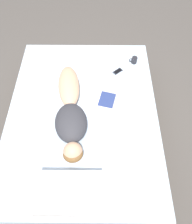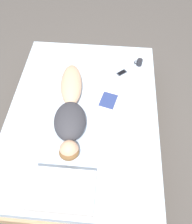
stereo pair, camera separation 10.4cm
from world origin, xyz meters
name	(u,v)px [view 2 (the right image)]	position (x,y,z in m)	size (l,w,h in m)	color
ground_plane	(85,132)	(0.00, 0.00, 0.00)	(12.00, 12.00, 0.00)	#4C4742
bed	(84,122)	(0.00, 0.00, 0.25)	(1.76, 2.34, 0.51)	tan
person	(70,110)	(0.12, 0.06, 0.60)	(0.42, 1.29, 0.21)	tan
open_magazine	(119,104)	(-0.41, -0.13, 0.51)	(0.61, 0.44, 0.01)	silver
coffee_mug	(139,62)	(-0.65, -0.79, 0.55)	(0.11, 0.07, 0.09)	#232328
cell_phone	(122,73)	(-0.43, -0.63, 0.51)	(0.14, 0.13, 0.01)	#333842
pillow	(62,191)	(0.08, 0.92, 0.59)	(0.59, 0.36, 0.16)	white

